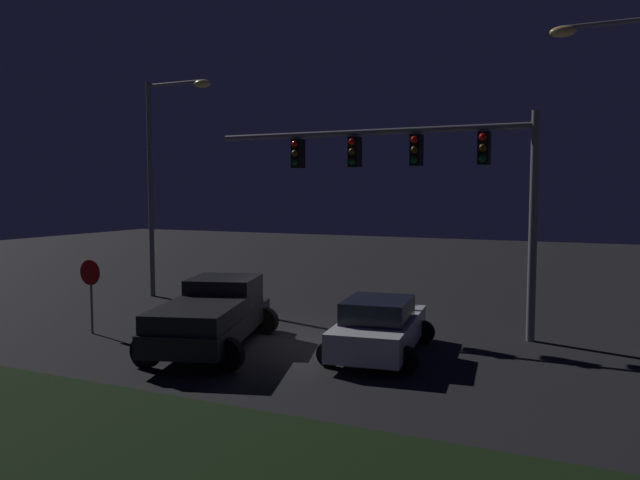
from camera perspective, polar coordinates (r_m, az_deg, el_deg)
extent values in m
plane|color=black|center=(17.79, -2.43, -9.32)|extent=(80.00, 80.00, 0.00)
cube|color=black|center=(11.73, -20.79, -16.76)|extent=(27.04, 4.53, 0.10)
cube|color=black|center=(16.95, -10.02, -7.74)|extent=(3.48, 5.75, 0.55)
cube|color=black|center=(17.94, -8.88, -4.77)|extent=(2.31, 2.35, 0.85)
cube|color=black|center=(17.92, -8.89, -4.37)|extent=(2.12, 1.96, 0.51)
cube|color=black|center=(15.85, -11.25, -6.77)|extent=(2.71, 3.45, 0.45)
cylinder|color=black|center=(19.14, -11.17, -7.19)|extent=(0.80, 0.22, 0.80)
cylinder|color=black|center=(18.58, -5.10, -7.47)|extent=(0.80, 0.22, 0.80)
cylinder|color=black|center=(15.61, -15.89, -9.95)|extent=(0.80, 0.22, 0.80)
cylinder|color=black|center=(14.92, -8.50, -10.50)|extent=(0.80, 0.22, 0.80)
cube|color=silver|center=(16.27, 5.57, -8.44)|extent=(2.34, 4.59, 0.70)
cube|color=black|center=(15.90, 5.40, -6.44)|extent=(1.84, 2.19, 0.55)
cylinder|color=black|center=(17.95, 3.65, -8.15)|extent=(0.64, 0.22, 0.64)
cylinder|color=black|center=(17.62, 9.54, -8.44)|extent=(0.64, 0.22, 0.64)
cylinder|color=black|center=(15.15, 0.91, -10.53)|extent=(0.64, 0.22, 0.64)
cylinder|color=black|center=(14.75, 7.91, -10.99)|extent=(0.64, 0.22, 0.64)
cylinder|color=slate|center=(18.28, 19.17, 1.12)|extent=(0.24, 0.24, 6.50)
cylinder|color=slate|center=(19.51, 4.09, 9.94)|extent=(10.20, 0.18, 0.18)
cube|color=black|center=(18.48, 14.99, 8.23)|extent=(0.32, 0.44, 0.95)
sphere|color=red|center=(18.28, 14.88, 9.22)|extent=(0.22, 0.22, 0.22)
sphere|color=#59380A|center=(18.26, 14.86, 8.28)|extent=(0.22, 0.22, 0.22)
sphere|color=#0C4719|center=(18.24, 14.85, 7.34)|extent=(0.22, 0.22, 0.22)
cube|color=black|center=(18.93, 8.95, 8.24)|extent=(0.32, 0.44, 0.95)
sphere|color=red|center=(18.73, 8.77, 9.20)|extent=(0.22, 0.22, 0.22)
sphere|color=#59380A|center=(18.71, 8.76, 8.29)|extent=(0.22, 0.22, 0.22)
sphere|color=#0C4719|center=(18.69, 8.74, 7.37)|extent=(0.22, 0.22, 0.22)
cube|color=black|center=(19.57, 3.25, 8.16)|extent=(0.32, 0.44, 0.95)
sphere|color=red|center=(19.37, 3.00, 9.09)|extent=(0.22, 0.22, 0.22)
sphere|color=#59380A|center=(19.35, 2.99, 8.20)|extent=(0.22, 0.22, 0.22)
sphere|color=#0C4719|center=(19.34, 2.99, 7.32)|extent=(0.22, 0.22, 0.22)
cube|color=black|center=(20.38, -2.05, 8.02)|extent=(0.32, 0.44, 0.95)
sphere|color=red|center=(20.20, -2.35, 8.90)|extent=(0.22, 0.22, 0.22)
sphere|color=#59380A|center=(20.18, -2.34, 8.05)|extent=(0.22, 0.22, 0.22)
sphere|color=#0C4719|center=(20.16, -2.34, 7.20)|extent=(0.22, 0.22, 0.22)
cylinder|color=slate|center=(25.73, -15.44, 4.46)|extent=(0.20, 0.20, 8.60)
cylinder|color=slate|center=(25.27, -13.33, 13.96)|extent=(2.59, 0.12, 0.12)
ellipsoid|color=#F9CC72|center=(24.49, -10.86, 14.07)|extent=(0.70, 0.44, 0.30)
cylinder|color=slate|center=(18.90, 25.29, 17.76)|extent=(2.31, 0.12, 0.12)
ellipsoid|color=#F9CC72|center=(18.91, 21.62, 17.55)|extent=(0.70, 0.44, 0.30)
cylinder|color=slate|center=(19.66, -20.45, -5.00)|extent=(0.07, 0.07, 2.20)
cylinder|color=#B20C0F|center=(19.53, -20.57, -2.84)|extent=(0.76, 0.03, 0.76)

